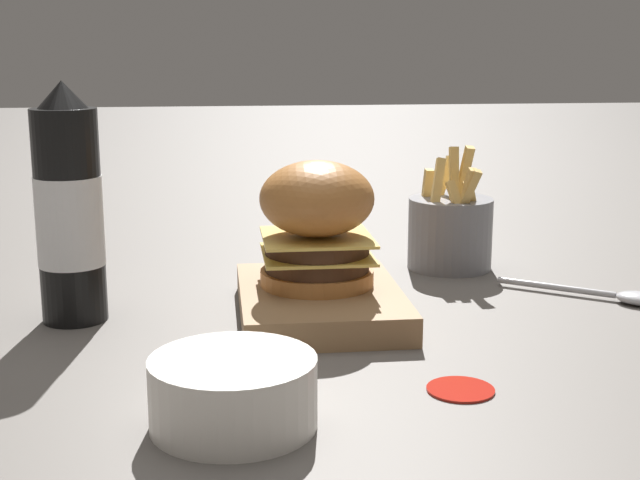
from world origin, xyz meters
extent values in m
plane|color=#5B5651|center=(0.00, 0.00, 0.00)|extent=(6.00, 6.00, 0.00)
cube|color=olive|center=(-0.03, 0.05, 0.01)|extent=(0.22, 0.16, 0.03)
cylinder|color=#AD6B33|center=(-0.05, 0.05, 0.04)|extent=(0.12, 0.12, 0.02)
cylinder|color=#422819|center=(-0.05, 0.05, 0.05)|extent=(0.11, 0.11, 0.01)
cube|color=#EAC656|center=(-0.05, 0.05, 0.06)|extent=(0.11, 0.11, 0.00)
cylinder|color=#422819|center=(-0.05, 0.05, 0.07)|extent=(0.11, 0.11, 0.01)
cube|color=#EAC656|center=(-0.05, 0.05, 0.08)|extent=(0.11, 0.11, 0.00)
ellipsoid|color=#AD6B33|center=(-0.05, 0.05, 0.12)|extent=(0.12, 0.12, 0.08)
cylinder|color=black|center=(-0.05, -0.19, 0.11)|extent=(0.06, 0.06, 0.21)
cylinder|color=silver|center=(-0.05, -0.19, 0.10)|extent=(0.07, 0.07, 0.09)
cone|color=black|center=(-0.05, -0.19, 0.22)|extent=(0.05, 0.05, 0.03)
cylinder|color=slate|center=(-0.21, 0.23, 0.04)|extent=(0.10, 0.10, 0.09)
cube|color=#E5B760|center=(-0.18, 0.24, 0.09)|extent=(0.03, 0.02, 0.08)
cube|color=#E5B760|center=(-0.19, 0.21, 0.10)|extent=(0.03, 0.03, 0.09)
cube|color=#E5B760|center=(-0.18, 0.23, 0.08)|extent=(0.03, 0.03, 0.06)
cube|color=#E5B760|center=(-0.24, 0.23, 0.09)|extent=(0.02, 0.04, 0.08)
cube|color=#E5B760|center=(-0.23, 0.21, 0.09)|extent=(0.02, 0.01, 0.07)
cube|color=#E5B760|center=(-0.18, 0.24, 0.09)|extent=(0.03, 0.03, 0.08)
cube|color=#E5B760|center=(-0.22, 0.25, 0.10)|extent=(0.04, 0.02, 0.10)
cube|color=#E5B760|center=(-0.19, 0.25, 0.08)|extent=(0.03, 0.03, 0.06)
cube|color=#E5B760|center=(-0.21, 0.23, 0.10)|extent=(0.03, 0.01, 0.10)
cylinder|color=silver|center=(0.22, -0.04, 0.03)|extent=(0.12, 0.12, 0.05)
cylinder|color=#669356|center=(0.22, -0.04, 0.05)|extent=(0.10, 0.10, 0.01)
cylinder|color=#B2B2B7|center=(-0.09, 0.32, 0.01)|extent=(0.08, 0.11, 0.01)
ellipsoid|color=#B2B2B7|center=(-0.03, 0.39, 0.01)|extent=(0.06, 0.06, 0.01)
cylinder|color=#B21E14|center=(0.18, 0.14, 0.00)|extent=(0.05, 0.05, 0.00)
camera|label=1|loc=(0.83, -0.05, 0.27)|focal=50.00mm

